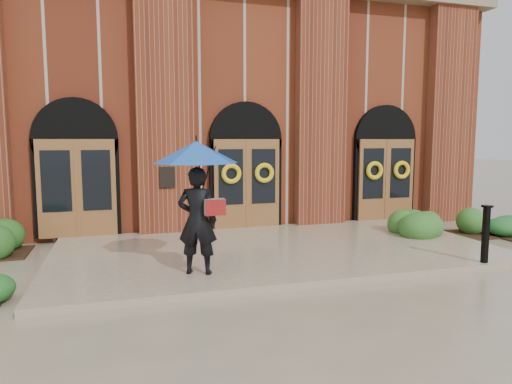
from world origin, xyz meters
name	(u,v)px	position (x,y,z in m)	size (l,w,h in m)	color
ground	(279,255)	(0.00, 0.00, 0.00)	(90.00, 90.00, 0.00)	gray
landing	(277,250)	(0.00, 0.15, 0.07)	(10.00, 5.30, 0.15)	tan
church_building	(206,118)	(0.00, 8.78, 3.50)	(16.20, 12.53, 7.00)	maroon
man_with_umbrella	(197,182)	(-2.10, -1.42, 1.87)	(2.01, 2.01, 2.46)	black
metal_post	(486,233)	(3.59, -2.35, 0.77)	(0.16, 0.16, 1.18)	black
hedge_wall_right	(452,224)	(5.20, 0.50, 0.36)	(2.79, 1.12, 0.72)	#2B5C20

